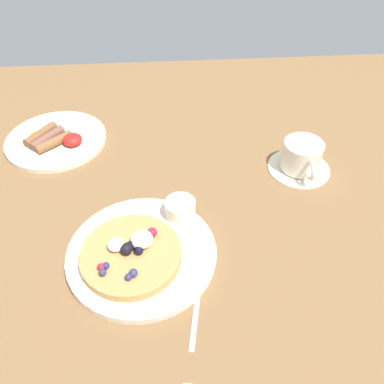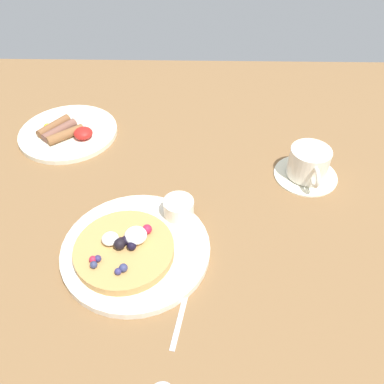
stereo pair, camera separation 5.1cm
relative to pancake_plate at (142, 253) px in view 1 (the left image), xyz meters
The scene contains 9 objects.
ground_plane 14.39cm from the pancake_plate, 60.24° to the left, with size 172.92×123.72×3.00cm, color brown.
pancake_plate is the anchor object (origin of this frame).
pancake_with_berries 2.73cm from the pancake_plate, 140.71° to the right, with size 16.81×16.81×3.95cm.
syrup_ramekin 11.20cm from the pancake_plate, 46.49° to the left, with size 5.62×5.62×3.24cm.
breakfast_plate 40.03cm from the pancake_plate, 120.51° to the left, with size 22.83×22.83×1.12cm, color #EFEACE.
fried_breakfast 39.03cm from the pancake_plate, 122.30° to the left, with size 14.28×10.99×2.55cm.
coffee_saucer 39.04cm from the pancake_plate, 32.04° to the left, with size 13.13×13.13×0.65cm, color #EFECCE.
coffee_cup 39.08cm from the pancake_plate, 31.84° to the left, with size 8.19×11.31×6.10cm.
teaspoon 19.78cm from the pancake_plate, 69.30° to the right, with size 4.75×16.77×0.60cm.
Camera 1 is at (-1.65, -54.48, 54.94)cm, focal length 36.99 mm.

